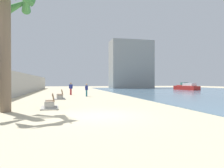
# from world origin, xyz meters

# --- Properties ---
(ground_plane) EXTENTS (120.00, 120.00, 0.00)m
(ground_plane) POSITION_xyz_m (0.00, 18.00, 0.00)
(ground_plane) COLOR beige
(seawall) EXTENTS (0.80, 64.00, 2.97)m
(seawall) POSITION_xyz_m (-7.50, 18.00, 1.48)
(seawall) COLOR #ADAAA3
(seawall) RESTS_ON ground
(palm_tree) EXTENTS (3.47, 3.66, 7.91)m
(palm_tree) POSITION_xyz_m (-4.92, 2.48, 5.72)
(palm_tree) COLOR #7A6651
(palm_tree) RESTS_ON ground
(bench_near) EXTENTS (1.20, 2.15, 0.98)m
(bench_near) POSITION_xyz_m (-2.57, 3.66, 0.23)
(bench_near) COLOR #ADAAA3
(bench_near) RESTS_ON ground
(bench_far) EXTENTS (1.22, 2.16, 0.98)m
(bench_far) POSITION_xyz_m (-2.11, 11.18, 0.23)
(bench_far) COLOR #ADAAA3
(bench_far) RESTS_ON ground
(person_walking) EXTENTS (0.39, 0.41, 1.56)m
(person_walking) POSITION_xyz_m (0.92, 14.32, 0.90)
(person_walking) COLOR teal
(person_walking) RESTS_ON ground
(person_standing) EXTENTS (0.49, 0.29, 1.68)m
(person_standing) POSITION_xyz_m (-0.85, 17.78, 0.98)
(person_standing) COLOR #B22D33
(person_standing) RESTS_ON ground
(boat_distant) EXTENTS (2.62, 6.81, 1.51)m
(boat_distant) POSITION_xyz_m (24.47, 29.74, 0.62)
(boat_distant) COLOR red
(boat_distant) RESTS_ON water_bay
(boat_far_left) EXTENTS (2.32, 5.34, 1.62)m
(boat_far_left) POSITION_xyz_m (30.59, 40.94, 0.65)
(boat_far_left) COLOR red
(boat_far_left) RESTS_ON water_bay
(harbor_building) EXTENTS (12.00, 6.00, 13.57)m
(harbor_building) POSITION_xyz_m (16.97, 46.00, 6.79)
(harbor_building) COLOR gray
(harbor_building) RESTS_ON ground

